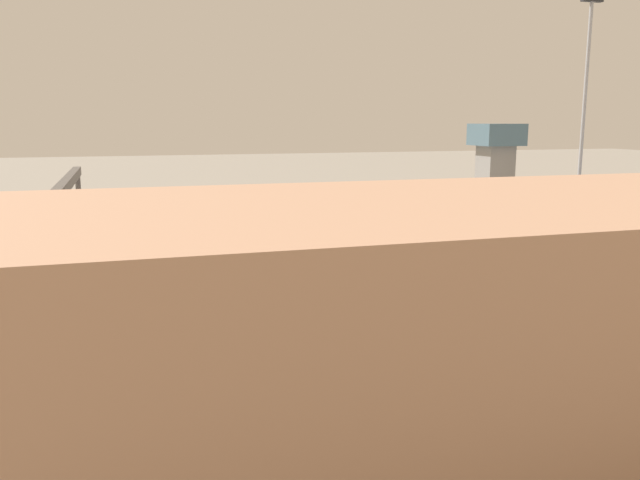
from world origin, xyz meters
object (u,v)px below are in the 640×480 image
at_px(maintenance_shed, 506,303).
at_px(train_on_track_4, 333,265).
at_px(train_on_track_1, 416,231).
at_px(light_mast_0, 586,81).
at_px(train_on_track_3, 366,255).
at_px(train_on_track_0, 302,228).
at_px(train_on_track_2, 359,238).
at_px(control_tower, 495,162).
at_px(signal_gantry, 68,195).

bearing_deg(maintenance_shed, train_on_track_4, -84.17).
relative_size(train_on_track_1, light_mast_0, 3.20).
distance_m(train_on_track_3, train_on_track_0, 15.07).
height_order(train_on_track_4, maintenance_shed, maintenance_shed).
height_order(train_on_track_2, control_tower, control_tower).
xyz_separation_m(train_on_track_0, maintenance_shed, (1.12, 39.63, 2.92)).
bearing_deg(train_on_track_1, signal_gantry, 8.68).
distance_m(maintenance_shed, control_tower, 64.36).
distance_m(train_on_track_3, train_on_track_4, 6.78).
distance_m(train_on_track_3, maintenance_shed, 24.93).
bearing_deg(train_on_track_2, light_mast_0, -159.11).
height_order(light_mast_0, signal_gantry, light_mast_0).
bearing_deg(train_on_track_0, maintenance_shed, 88.38).
distance_m(signal_gantry, maintenance_shed, 36.33).
xyz_separation_m(light_mast_0, signal_gantry, (58.68, 13.00, -10.50)).
xyz_separation_m(train_on_track_4, train_on_track_0, (-3.12, -20.00, -0.60)).
distance_m(train_on_track_0, light_mast_0, 40.10).
distance_m(train_on_track_2, light_mast_0, 39.54).
relative_size(train_on_track_2, signal_gantry, 4.79).
bearing_deg(signal_gantry, train_on_track_0, -155.54).
height_order(train_on_track_0, train_on_track_2, train_on_track_2).
xyz_separation_m(train_on_track_3, control_tower, (-30.93, -30.28, 5.42)).
height_order(train_on_track_3, maintenance_shed, maintenance_shed).
bearing_deg(light_mast_0, train_on_track_3, 27.04).
xyz_separation_m(signal_gantry, control_tower, (-54.35, -25.28, 0.07)).
xyz_separation_m(train_on_track_3, train_on_track_0, (1.43, -15.00, -0.05)).
bearing_deg(train_on_track_1, train_on_track_3, 47.02).
height_order(light_mast_0, control_tower, light_mast_0).
bearing_deg(train_on_track_1, maintenance_shed, 71.08).
height_order(light_mast_0, maintenance_shed, light_mast_0).
xyz_separation_m(train_on_track_0, train_on_track_1, (-10.75, 5.00, 0.04)).
xyz_separation_m(train_on_track_0, light_mast_0, (-36.69, -3.00, 15.90)).
bearing_deg(train_on_track_0, light_mast_0, -175.33).
height_order(train_on_track_0, control_tower, control_tower).
height_order(train_on_track_4, light_mast_0, light_mast_0).
height_order(train_on_track_4, train_on_track_2, same).
xyz_separation_m(light_mast_0, maintenance_shed, (37.81, 42.62, -12.98)).
bearing_deg(train_on_track_0, control_tower, -154.73).
bearing_deg(train_on_track_0, train_on_track_4, 81.13).
xyz_separation_m(train_on_track_4, signal_gantry, (18.87, -10.00, 4.80)).
relative_size(train_on_track_0, train_on_track_1, 0.52).
height_order(train_on_track_3, light_mast_0, light_mast_0).
bearing_deg(train_on_track_4, light_mast_0, -149.99).
xyz_separation_m(train_on_track_3, maintenance_shed, (2.55, 24.63, 2.88)).
bearing_deg(maintenance_shed, light_mast_0, -131.57).
distance_m(train_on_track_2, signal_gantry, 25.08).
relative_size(train_on_track_1, signal_gantry, 3.62).
relative_size(maintenance_shed, control_tower, 4.15).
bearing_deg(train_on_track_2, train_on_track_1, -148.37).
distance_m(train_on_track_0, maintenance_shed, 39.75).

